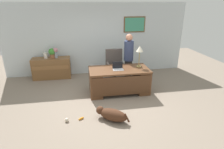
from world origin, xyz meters
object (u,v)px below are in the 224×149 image
at_px(armchair, 115,67).
at_px(potted_plant, 52,53).
at_px(laptop, 118,68).
at_px(dog_toy_ball, 67,120).
at_px(vase_with_flowers, 56,52).
at_px(dog_lying, 112,114).
at_px(desk, 119,80).
at_px(person_standing, 129,58).
at_px(credenza, 52,68).
at_px(dog_toy_bone, 81,118).
at_px(vase_empty, 45,55).
at_px(desk_lamp, 140,50).

relative_size(armchair, potted_plant, 3.12).
height_order(laptop, dog_toy_ball, laptop).
bearing_deg(vase_with_flowers, armchair, -15.59).
xyz_separation_m(laptop, dog_toy_ball, (-1.52, -1.35, -0.79)).
relative_size(dog_lying, vase_with_flowers, 2.05).
height_order(desk, person_standing, person_standing).
relative_size(person_standing, vase_with_flowers, 4.57).
bearing_deg(credenza, person_standing, -18.15).
distance_m(dog_lying, vase_with_flowers, 3.55).
bearing_deg(armchair, vase_with_flowers, 164.41).
bearing_deg(dog_toy_ball, laptop, 41.67).
height_order(dog_lying, dog_toy_bone, dog_lying).
xyz_separation_m(person_standing, dog_lying, (-0.95, -2.19, -0.74)).
bearing_deg(dog_lying, armchair, 78.15).
distance_m(person_standing, vase_with_flowers, 2.67).
bearing_deg(desk, dog_toy_ball, -139.17).
relative_size(credenza, vase_with_flowers, 3.64).
bearing_deg(vase_empty, person_standing, -17.18).
bearing_deg(laptop, person_standing, 54.50).
distance_m(laptop, potted_plant, 2.68).
bearing_deg(vase_empty, desk_lamp, -25.68).
relative_size(desk_lamp, dog_toy_ball, 7.00).
height_order(dog_lying, dog_toy_ball, dog_lying).
xyz_separation_m(desk, laptop, (-0.04, 0.00, 0.41)).
bearing_deg(vase_with_flowers, potted_plant, 180.00).
relative_size(potted_plant, dog_toy_bone, 2.29).
bearing_deg(dog_lying, desk_lamp, 54.53).
xyz_separation_m(dog_lying, vase_empty, (-1.93, 3.08, 0.73)).
bearing_deg(credenza, dog_toy_bone, -70.70).
bearing_deg(potted_plant, credenza, -178.89).
bearing_deg(vase_with_flowers, desk_lamp, -28.67).
xyz_separation_m(laptop, dog_toy_bone, (-1.17, -1.31, -0.81)).
bearing_deg(dog_toy_bone, person_standing, 50.37).
height_order(person_standing, laptop, person_standing).
bearing_deg(dog_lying, desk, 71.90).
relative_size(person_standing, dog_toy_ball, 18.01).
relative_size(laptop, dog_toy_ball, 3.35).
xyz_separation_m(armchair, vase_with_flowers, (-2.08, 0.58, 0.51)).
distance_m(desk_lamp, dog_toy_bone, 2.70).
xyz_separation_m(desk, dog_toy_bone, (-1.21, -1.31, -0.40)).
bearing_deg(person_standing, desk_lamp, -72.13).
bearing_deg(vase_empty, vase_with_flowers, 0.00).
bearing_deg(dog_toy_bone, laptop, 48.27).
height_order(dog_lying, desk_lamp, desk_lamp).
relative_size(desk, vase_empty, 8.30).
bearing_deg(desk, laptop, 176.95).
distance_m(laptop, vase_with_flowers, 2.57).
xyz_separation_m(desk_lamp, vase_with_flowers, (-2.70, 1.48, -0.31)).
bearing_deg(credenza, vase_with_flowers, 0.39).
xyz_separation_m(dog_lying, vase_with_flowers, (-1.56, 3.08, 0.85)).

